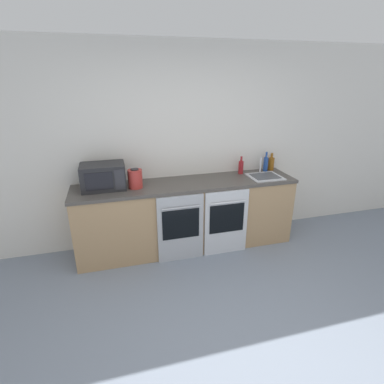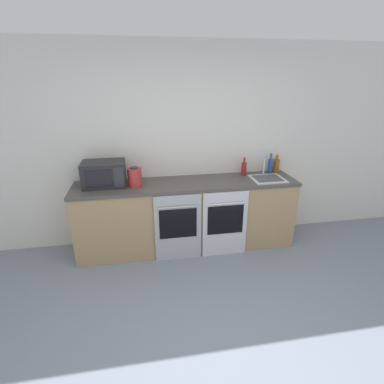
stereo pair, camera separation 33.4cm
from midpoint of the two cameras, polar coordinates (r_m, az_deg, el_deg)
name	(u,v)px [view 1 (the left image)]	position (r m, az deg, el deg)	size (l,w,h in m)	color
ground_plane	(243,357)	(2.84, 5.86, -28.85)	(16.00, 16.00, 0.00)	gray
wall_back	(181,147)	(4.00, -4.62, 8.50)	(10.00, 0.06, 2.60)	silver
counter_back	(187,215)	(3.97, -3.37, -4.43)	(2.84, 0.61, 0.91)	tan
oven_left	(181,228)	(3.68, -4.79, -6.94)	(0.57, 0.06, 0.87)	#A8AAAF
oven_right	(226,222)	(3.82, 4.04, -5.83)	(0.57, 0.06, 0.87)	silver
microwave	(103,176)	(3.74, -19.03, 2.80)	(0.51, 0.36, 0.30)	#232326
bottle_red	(241,167)	(4.15, 7.04, 4.74)	(0.07, 0.07, 0.24)	maroon
bottle_blue	(266,164)	(4.32, 11.73, 5.29)	(0.06, 0.06, 0.28)	#234793
bottle_amber	(271,163)	(4.40, 12.75, 5.33)	(0.08, 0.08, 0.25)	#8C5114
kettle	(135,179)	(3.68, -13.35, 2.46)	(0.17, 0.17, 0.24)	#B2332D
sink	(265,176)	(4.07, 11.44, 2.95)	(0.42, 0.38, 0.24)	silver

